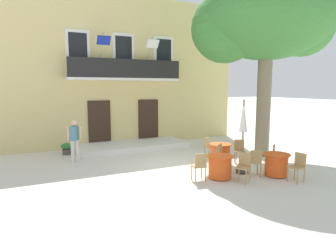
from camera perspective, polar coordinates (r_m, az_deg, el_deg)
The scene contains 19 objects.
ground_plane at distance 11.11m, azimuth 1.90°, elevation -7.88°, with size 120.00×120.00×0.00m, color silver.
building_facade at distance 17.09m, azimuth -10.60°, elevation 10.10°, with size 13.00×5.09×7.50m.
entrance_step_platform at distance 14.40m, azimuth -7.01°, elevation -3.84°, with size 5.36×2.21×0.25m, color silver.
plane_tree at distance 13.44m, azimuth 18.24°, elevation 18.71°, with size 5.82×5.11×7.48m.
cafe_table_near_tree at distance 9.79m, azimuth 10.06°, elevation -7.75°, with size 0.86×0.86×0.76m.
cafe_chair_near_tree_0 at distance 9.57m, azimuth 14.43°, elevation -7.38°, with size 0.55×0.55×0.91m.
cafe_chair_near_tree_1 at distance 10.49m, azimuth 10.00°, elevation -5.95°, with size 0.56×0.56×0.91m.
cafe_chair_near_tree_2 at distance 9.39m, azimuth 6.13°, elevation -7.48°, with size 0.46×0.46×0.91m.
cafe_table_middle at distance 10.54m, azimuth 20.28°, elevation -7.01°, with size 0.86×0.86×0.76m.
cafe_chair_middle_0 at distance 10.19m, azimuth 16.50°, elevation -6.54°, with size 0.53×0.53×0.91m.
cafe_chair_middle_1 at distance 10.14m, azimuth 23.92°, elevation -6.97°, with size 0.44×0.44×0.91m.
cafe_chair_middle_2 at distance 11.24m, azimuth 20.35°, elevation -5.39°, with size 0.56×0.56×0.91m.
cafe_table_front at distance 11.71m, azimuth 10.13°, elevation -5.21°, with size 0.86×0.86×0.76m.
cafe_chair_front_0 at distance 12.26m, azimuth 7.94°, elevation -3.93°, with size 0.42×0.42×0.91m.
cafe_chair_front_1 at distance 10.95m, azimuth 9.47°, elevation -5.35°, with size 0.56×0.56×0.91m.
cafe_chair_front_2 at distance 11.87m, azimuth 13.71°, elevation -4.47°, with size 0.54×0.54×0.91m.
cafe_umbrella at distance 10.32m, azimuth 14.39°, elevation 0.13°, with size 0.44×0.44×2.55m.
ground_planter_left at distance 13.73m, azimuth -19.11°, elevation -4.08°, with size 0.47×0.47×0.51m.
pedestrian_near_entrance at distance 12.09m, azimuth -17.67°, elevation -2.37°, with size 0.53×0.40×1.67m.
Camera 1 is at (-4.97, -9.48, 2.96)m, focal length 31.42 mm.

